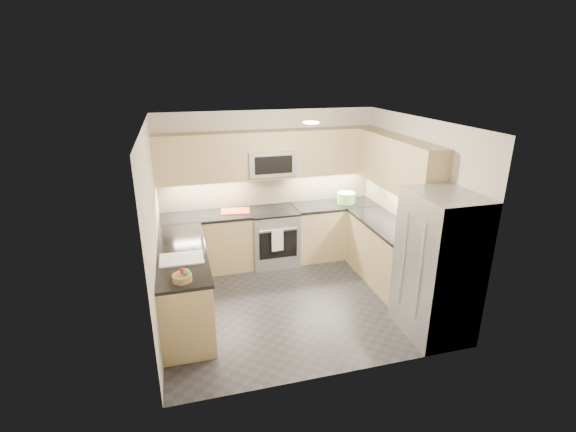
% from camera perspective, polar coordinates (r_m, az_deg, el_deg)
% --- Properties ---
extents(floor, '(3.60, 3.20, 0.00)m').
position_cam_1_polar(floor, '(6.09, 0.88, -11.33)').
color(floor, '#242429').
rests_on(floor, ground).
extents(ceiling, '(3.60, 3.20, 0.02)m').
position_cam_1_polar(ceiling, '(5.25, 1.03, 12.71)').
color(ceiling, beige).
rests_on(ceiling, wall_back).
extents(wall_back, '(3.60, 0.02, 2.50)m').
position_cam_1_polar(wall_back, '(7.02, -2.69, 4.11)').
color(wall_back, beige).
rests_on(wall_back, floor).
extents(wall_front, '(3.60, 0.02, 2.50)m').
position_cam_1_polar(wall_front, '(4.16, 7.14, -7.52)').
color(wall_front, beige).
rests_on(wall_front, floor).
extents(wall_left, '(0.02, 3.20, 2.50)m').
position_cam_1_polar(wall_left, '(5.36, -17.88, -1.94)').
color(wall_left, beige).
rests_on(wall_left, floor).
extents(wall_right, '(0.02, 3.20, 2.50)m').
position_cam_1_polar(wall_right, '(6.26, 16.98, 1.28)').
color(wall_right, beige).
rests_on(wall_right, floor).
extents(base_cab_back_left, '(1.42, 0.60, 0.90)m').
position_cam_1_polar(base_cab_back_left, '(6.87, -10.95, -3.71)').
color(base_cab_back_left, tan).
rests_on(base_cab_back_left, floor).
extents(base_cab_back_right, '(1.42, 0.60, 0.90)m').
position_cam_1_polar(base_cab_back_right, '(7.31, 6.30, -1.96)').
color(base_cab_back_right, tan).
rests_on(base_cab_back_right, floor).
extents(base_cab_right, '(0.60, 1.70, 0.90)m').
position_cam_1_polar(base_cab_right, '(6.53, 13.34, -5.19)').
color(base_cab_right, tan).
rests_on(base_cab_right, floor).
extents(base_cab_peninsula, '(0.60, 2.00, 0.90)m').
position_cam_1_polar(base_cab_peninsula, '(5.68, -13.98, -9.18)').
color(base_cab_peninsula, tan).
rests_on(base_cab_peninsula, floor).
extents(countertop_back_left, '(1.42, 0.63, 0.04)m').
position_cam_1_polar(countertop_back_left, '(6.69, -11.21, -0.02)').
color(countertop_back_left, black).
rests_on(countertop_back_left, base_cab_back_left).
extents(countertop_back_right, '(1.42, 0.63, 0.04)m').
position_cam_1_polar(countertop_back_right, '(7.15, 6.44, 1.54)').
color(countertop_back_right, black).
rests_on(countertop_back_right, base_cab_back_right).
extents(countertop_right, '(0.63, 1.70, 0.04)m').
position_cam_1_polar(countertop_right, '(6.35, 13.68, -1.34)').
color(countertop_right, black).
rests_on(countertop_right, base_cab_right).
extents(countertop_peninsula, '(0.63, 2.00, 0.04)m').
position_cam_1_polar(countertop_peninsula, '(5.48, -14.38, -4.87)').
color(countertop_peninsula, black).
rests_on(countertop_peninsula, base_cab_peninsula).
extents(upper_cab_back, '(3.60, 0.35, 0.75)m').
position_cam_1_polar(upper_cab_back, '(6.72, -2.44, 8.44)').
color(upper_cab_back, tan).
rests_on(upper_cab_back, wall_back).
extents(upper_cab_right, '(0.35, 1.95, 0.75)m').
position_cam_1_polar(upper_cab_right, '(6.25, 14.82, 6.94)').
color(upper_cab_right, tan).
rests_on(upper_cab_right, wall_right).
extents(backsplash_back, '(3.60, 0.01, 0.51)m').
position_cam_1_polar(backsplash_back, '(7.03, -2.67, 3.67)').
color(backsplash_back, tan).
rests_on(backsplash_back, wall_back).
extents(backsplash_right, '(0.01, 2.30, 0.51)m').
position_cam_1_polar(backsplash_right, '(6.64, 14.89, 2.03)').
color(backsplash_right, tan).
rests_on(backsplash_right, wall_right).
extents(gas_range, '(0.76, 0.65, 0.91)m').
position_cam_1_polar(gas_range, '(6.98, -2.00, -2.88)').
color(gas_range, '#9A9DA1').
rests_on(gas_range, floor).
extents(range_cooktop, '(0.76, 0.65, 0.03)m').
position_cam_1_polar(range_cooktop, '(6.82, -2.04, 0.69)').
color(range_cooktop, black).
rests_on(range_cooktop, gas_range).
extents(oven_door_glass, '(0.62, 0.02, 0.45)m').
position_cam_1_polar(oven_door_glass, '(6.69, -1.34, -3.97)').
color(oven_door_glass, black).
rests_on(oven_door_glass, gas_range).
extents(oven_handle, '(0.60, 0.02, 0.02)m').
position_cam_1_polar(oven_handle, '(6.57, -1.32, -1.89)').
color(oven_handle, '#B2B5BA').
rests_on(oven_handle, gas_range).
extents(microwave, '(0.76, 0.40, 0.40)m').
position_cam_1_polar(microwave, '(6.72, -2.37, 7.36)').
color(microwave, '#9B9FA3').
rests_on(microwave, upper_cab_back).
extents(microwave_door, '(0.60, 0.01, 0.28)m').
position_cam_1_polar(microwave_door, '(6.53, -1.97, 6.99)').
color(microwave_door, black).
rests_on(microwave_door, microwave).
extents(refrigerator, '(0.70, 0.90, 1.80)m').
position_cam_1_polar(refrigerator, '(5.33, 19.81, -6.44)').
color(refrigerator, '#999CA1').
rests_on(refrigerator, floor).
extents(fridge_handle_left, '(0.02, 0.02, 1.20)m').
position_cam_1_polar(fridge_handle_left, '(4.98, 17.50, -7.41)').
color(fridge_handle_left, '#B2B5BA').
rests_on(fridge_handle_left, refrigerator).
extents(fridge_handle_right, '(0.02, 0.02, 1.20)m').
position_cam_1_polar(fridge_handle_right, '(5.25, 15.43, -5.73)').
color(fridge_handle_right, '#B2B5BA').
rests_on(fridge_handle_right, refrigerator).
extents(sink_basin, '(0.52, 0.38, 0.16)m').
position_cam_1_polar(sink_basin, '(5.27, -14.26, -6.37)').
color(sink_basin, white).
rests_on(sink_basin, base_cab_peninsula).
extents(faucet, '(0.03, 0.03, 0.28)m').
position_cam_1_polar(faucet, '(5.19, -11.58, -4.12)').
color(faucet, silver).
rests_on(faucet, countertop_peninsula).
extents(utensil_bowl, '(0.38, 0.38, 0.18)m').
position_cam_1_polar(utensil_bowl, '(7.20, 7.96, 2.49)').
color(utensil_bowl, '#6FB94F').
rests_on(utensil_bowl, countertop_back_right).
extents(cutting_board, '(0.49, 0.38, 0.01)m').
position_cam_1_polar(cutting_board, '(6.77, -7.19, 0.69)').
color(cutting_board, red).
rests_on(cutting_board, countertop_back_left).
extents(fruit_basket, '(0.27, 0.27, 0.08)m').
position_cam_1_polar(fruit_basket, '(4.73, -14.28, -8.18)').
color(fruit_basket, '#A3874C').
rests_on(fruit_basket, countertop_peninsula).
extents(fruit_apple, '(0.07, 0.07, 0.07)m').
position_cam_1_polar(fruit_apple, '(4.70, -14.15, -7.29)').
color(fruit_apple, red).
rests_on(fruit_apple, fruit_basket).
extents(fruit_pear, '(0.07, 0.07, 0.07)m').
position_cam_1_polar(fruit_pear, '(4.67, -13.72, -7.42)').
color(fruit_pear, '#48AA52').
rests_on(fruit_pear, fruit_basket).
extents(dish_towel_check, '(0.19, 0.04, 0.37)m').
position_cam_1_polar(dish_towel_check, '(6.61, -1.44, -3.33)').
color(dish_towel_check, white).
rests_on(dish_towel_check, oven_handle).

